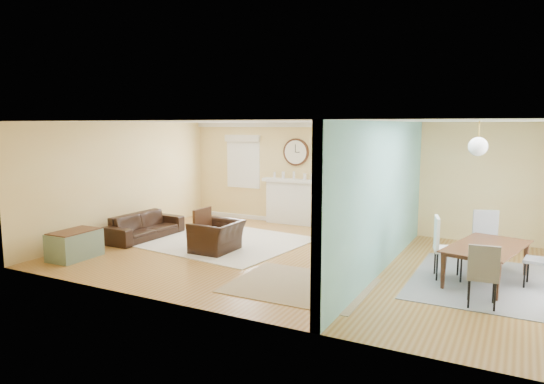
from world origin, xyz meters
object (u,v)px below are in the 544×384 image
Objects in this scene: eames_chair at (217,237)px; green_chair at (341,222)px; dining_table at (488,264)px; sofa at (145,226)px; credenza at (384,229)px.

eames_chair is 3.04m from green_chair.
eames_chair is 4.99m from dining_table.
eames_chair reaches higher than dining_table.
eames_chair is at bearing -95.50° from sofa.
sofa is 2.13m from eames_chair.
eames_chair is 0.55× the size of dining_table.
eames_chair is at bearing 108.18° from dining_table.
credenza is (5.02, 1.64, 0.12)m from sofa.
sofa is 2.61× the size of green_chair.
sofa is at bearing -161.91° from credenza.
dining_table is (2.08, -1.47, -0.09)m from credenza.
green_chair reaches higher than eames_chair.
credenza is at bearing 159.58° from green_chair.
dining_table is at bearing 95.19° from eames_chair.
credenza is 2.55m from dining_table.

